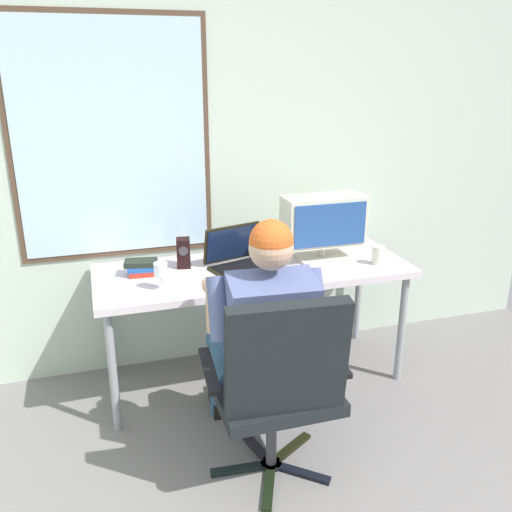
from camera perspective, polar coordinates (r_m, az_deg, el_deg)
wall_rear at (r=3.27m, az=-6.91°, el=12.72°), size 4.87×0.08×2.89m
desk at (r=3.14m, az=-0.26°, el=-2.11°), size 1.78×0.67×0.72m
office_chair at (r=2.39m, az=2.35°, el=-12.72°), size 0.64×0.60×0.96m
person_seated at (r=2.57m, az=0.78°, el=-7.97°), size 0.55×0.80×1.21m
crt_monitor at (r=3.22m, az=7.02°, el=3.52°), size 0.47×0.24×0.38m
laptop at (r=3.12m, az=-1.86°, el=-0.03°), size 0.41×0.36×0.23m
wine_glass at (r=2.83m, az=-9.89°, el=-1.56°), size 0.07×0.07×0.14m
desk_speaker at (r=3.13m, az=-7.56°, el=0.33°), size 0.09×0.10×0.17m
book_stack at (r=3.07m, az=-11.83°, el=-1.17°), size 0.19×0.13×0.08m
coffee_mug at (r=3.24m, az=12.60°, el=0.09°), size 0.07×0.07×0.11m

